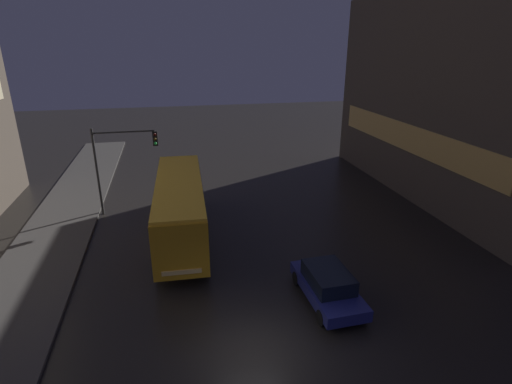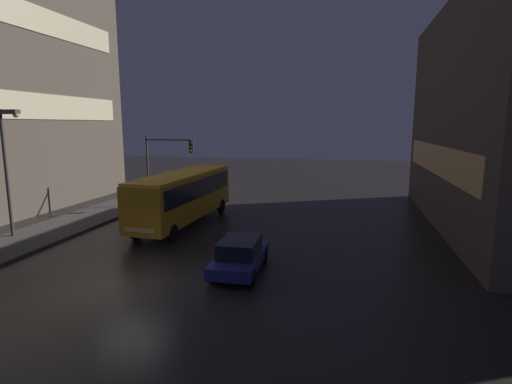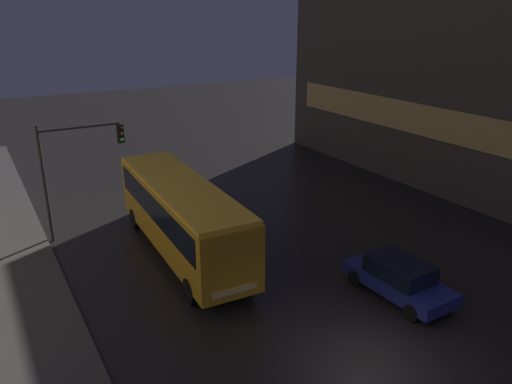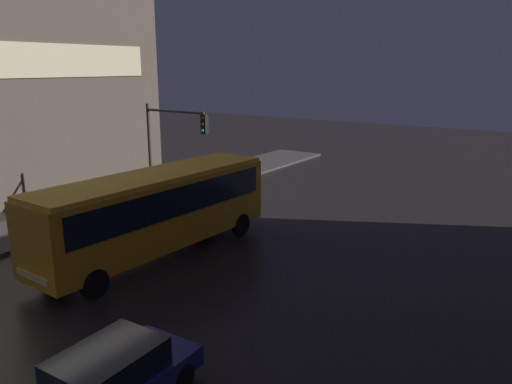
# 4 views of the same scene
# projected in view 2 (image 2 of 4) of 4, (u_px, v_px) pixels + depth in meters

# --- Properties ---
(ground_plane) EXTENTS (120.00, 120.00, 0.00)m
(ground_plane) POSITION_uv_depth(u_px,v_px,m) (134.00, 286.00, 15.98)
(ground_plane) COLOR black
(sidewalk_left) EXTENTS (4.00, 48.00, 0.15)m
(sidewalk_left) POSITION_uv_depth(u_px,v_px,m) (91.00, 217.00, 27.56)
(sidewalk_left) COLOR #3D3A38
(sidewalk_left) RESTS_ON ground
(bus_near) EXTENTS (2.92, 10.63, 3.34)m
(bus_near) POSITION_uv_depth(u_px,v_px,m) (183.00, 193.00, 25.46)
(bus_near) COLOR orange
(bus_near) RESTS_ON ground
(car_taxi) EXTENTS (2.00, 4.29, 1.46)m
(car_taxi) POSITION_uv_depth(u_px,v_px,m) (240.00, 255.00, 17.44)
(car_taxi) COLOR navy
(car_taxi) RESTS_ON ground
(traffic_light_main) EXTENTS (3.85, 0.35, 5.53)m
(traffic_light_main) POSITION_uv_depth(u_px,v_px,m) (164.00, 159.00, 30.12)
(traffic_light_main) COLOR #2D2D2D
(traffic_light_main) RESTS_ON ground
(street_lamp_sidewalk) EXTENTS (1.25, 0.36, 7.04)m
(street_lamp_sidewalk) POSITION_uv_depth(u_px,v_px,m) (8.00, 152.00, 21.78)
(street_lamp_sidewalk) COLOR #2D2D2D
(street_lamp_sidewalk) RESTS_ON sidewalk_left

